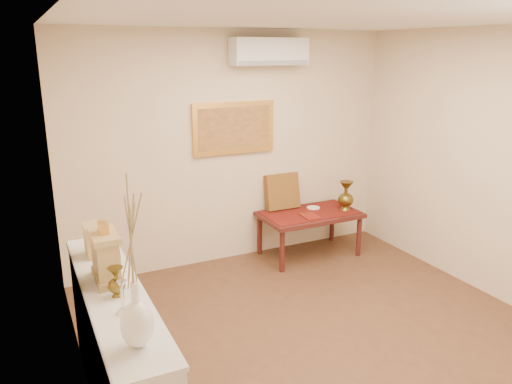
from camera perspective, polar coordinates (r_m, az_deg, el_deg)
floor at (r=4.53m, az=9.48°, el=-17.35°), size 4.50×4.50×0.00m
ceiling at (r=3.80m, az=11.43°, el=19.14°), size 4.50×4.50×0.00m
wall_back at (r=5.87m, az=-2.63°, el=4.93°), size 4.00×0.02×2.70m
wall_left at (r=3.26m, az=-19.63°, el=-5.13°), size 0.02×4.50×2.70m
white_vase at (r=2.58m, az=-13.92°, el=-8.10°), size 0.17×0.17×0.92m
candlestick at (r=3.06m, az=-15.00°, el=-11.55°), size 0.10×0.10×0.21m
brass_urn_small at (r=3.26m, az=-15.71°, el=-9.43°), size 0.11×0.11×0.25m
table_cloth at (r=6.13m, az=6.17°, el=-2.34°), size 1.14×0.59×0.01m
brass_urn_tall at (r=6.24m, az=10.25°, el=-0.06°), size 0.19×0.19×0.44m
plate at (r=6.29m, az=6.56°, el=-1.80°), size 0.16×0.16×0.01m
menu at (r=5.97m, az=6.19°, el=-2.75°), size 0.19×0.26×0.01m
cushion at (r=6.19m, az=3.00°, el=0.07°), size 0.44×0.19×0.45m
display_ledge at (r=3.66m, az=-15.48°, el=-17.44°), size 0.37×2.02×0.98m
mantel_clock at (r=3.47m, az=-16.79°, el=-7.00°), size 0.17×0.36×0.41m
wooden_chest at (r=3.93m, az=-17.82°, el=-5.19°), size 0.16×0.21×0.24m
low_table at (r=6.16m, az=6.15°, el=-2.95°), size 1.20×0.70×0.55m
painting at (r=5.80m, az=-2.55°, el=7.31°), size 1.00×0.06×0.60m
ac_unit at (r=5.81m, az=1.53°, el=15.74°), size 0.90×0.25×0.30m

